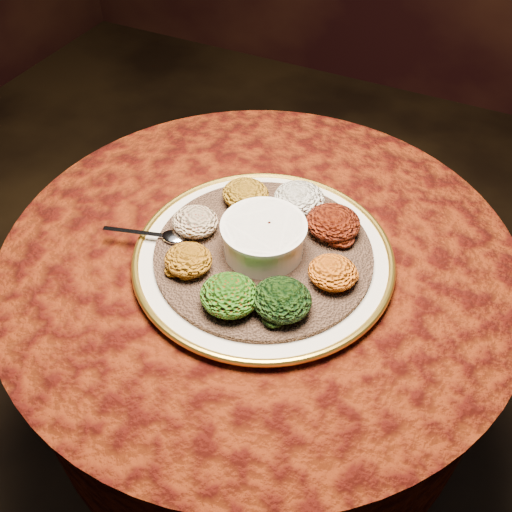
% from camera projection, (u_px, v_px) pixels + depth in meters
% --- Properties ---
extents(table, '(0.96, 0.96, 0.73)m').
position_uv_depth(table, '(259.00, 311.00, 1.18)').
color(table, black).
rests_on(table, ground).
extents(platter, '(0.57, 0.57, 0.02)m').
position_uv_depth(platter, '(263.00, 257.00, 1.02)').
color(platter, silver).
rests_on(platter, table).
extents(injera, '(0.50, 0.50, 0.01)m').
position_uv_depth(injera, '(263.00, 253.00, 1.02)').
color(injera, brown).
rests_on(injera, platter).
extents(stew_bowl, '(0.15, 0.15, 0.06)m').
position_uv_depth(stew_bowl, '(264.00, 236.00, 0.99)').
color(stew_bowl, silver).
rests_on(stew_bowl, injera).
extents(spoon, '(0.15, 0.06, 0.01)m').
position_uv_depth(spoon, '(168.00, 236.00, 1.03)').
color(spoon, silver).
rests_on(spoon, injera).
extents(portion_ayib, '(0.10, 0.09, 0.05)m').
position_uv_depth(portion_ayib, '(299.00, 198.00, 1.08)').
color(portion_ayib, silver).
rests_on(portion_ayib, injera).
extents(portion_kitfo, '(0.10, 0.09, 0.05)m').
position_uv_depth(portion_kitfo, '(333.00, 223.00, 1.03)').
color(portion_kitfo, black).
rests_on(portion_kitfo, injera).
extents(portion_tikil, '(0.08, 0.08, 0.04)m').
position_uv_depth(portion_tikil, '(333.00, 272.00, 0.95)').
color(portion_tikil, '#A3610D').
rests_on(portion_tikil, injera).
extents(portion_gomen, '(0.10, 0.09, 0.05)m').
position_uv_depth(portion_gomen, '(282.00, 299.00, 0.90)').
color(portion_gomen, black).
rests_on(portion_gomen, injera).
extents(portion_mixveg, '(0.10, 0.09, 0.05)m').
position_uv_depth(portion_mixveg, '(230.00, 295.00, 0.91)').
color(portion_mixveg, '#972309').
rests_on(portion_mixveg, injera).
extents(portion_kik, '(0.08, 0.08, 0.04)m').
position_uv_depth(portion_kik, '(188.00, 260.00, 0.97)').
color(portion_kik, '#9A570D').
rests_on(portion_kik, injera).
extents(portion_timatim, '(0.09, 0.08, 0.04)m').
position_uv_depth(portion_timatim, '(195.00, 222.00, 1.04)').
color(portion_timatim, maroon).
rests_on(portion_timatim, injera).
extents(portion_shiro, '(0.09, 0.09, 0.04)m').
position_uv_depth(portion_shiro, '(246.00, 194.00, 1.09)').
color(portion_shiro, '#986412').
rests_on(portion_shiro, injera).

